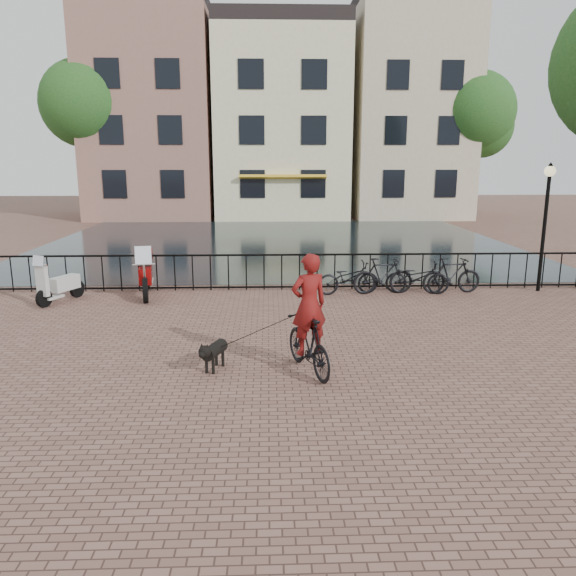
{
  "coord_description": "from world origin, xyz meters",
  "views": [
    {
      "loc": [
        -0.37,
        -7.49,
        3.63
      ],
      "look_at": [
        0.0,
        3.0,
        1.2
      ],
      "focal_mm": 35.0,
      "sensor_mm": 36.0,
      "label": 1
    }
  ],
  "objects_px": {
    "cyclist": "(309,321)",
    "dog": "(215,354)",
    "motorcycle": "(145,268)",
    "scooter": "(60,276)",
    "lamp_post": "(546,206)"
  },
  "relations": [
    {
      "from": "cyclist",
      "to": "dog",
      "type": "xyz_separation_m",
      "value": [
        -1.64,
        0.18,
        -0.64
      ]
    },
    {
      "from": "dog",
      "to": "motorcycle",
      "type": "relative_size",
      "value": 0.41
    },
    {
      "from": "motorcycle",
      "to": "scooter",
      "type": "distance_m",
      "value": 2.16
    },
    {
      "from": "motorcycle",
      "to": "scooter",
      "type": "bearing_deg",
      "value": -172.92
    },
    {
      "from": "dog",
      "to": "scooter",
      "type": "relative_size",
      "value": 0.6
    },
    {
      "from": "dog",
      "to": "motorcycle",
      "type": "height_order",
      "value": "motorcycle"
    },
    {
      "from": "lamp_post",
      "to": "scooter",
      "type": "height_order",
      "value": "lamp_post"
    },
    {
      "from": "dog",
      "to": "motorcycle",
      "type": "distance_m",
      "value": 6.08
    },
    {
      "from": "cyclist",
      "to": "dog",
      "type": "height_order",
      "value": "cyclist"
    },
    {
      "from": "cyclist",
      "to": "dog",
      "type": "relative_size",
      "value": 2.71
    },
    {
      "from": "cyclist",
      "to": "scooter",
      "type": "distance_m",
      "value": 7.93
    },
    {
      "from": "cyclist",
      "to": "dog",
      "type": "distance_m",
      "value": 1.77
    },
    {
      "from": "dog",
      "to": "scooter",
      "type": "distance_m",
      "value": 6.64
    },
    {
      "from": "cyclist",
      "to": "motorcycle",
      "type": "xyz_separation_m",
      "value": [
        -3.99,
        5.77,
        -0.17
      ]
    },
    {
      "from": "cyclist",
      "to": "dog",
      "type": "bearing_deg",
      "value": -26.23
    }
  ]
}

